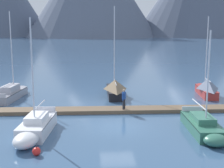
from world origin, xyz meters
TOP-DOWN VIEW (x-y plane):
  - ground_plane at (0.00, 0.00)m, footprint 700.00×700.00m
  - dock at (0.00, 4.00)m, footprint 26.29×2.03m
  - sailboat_nearest_berth at (-9.77, 9.79)m, footprint 2.45×6.79m
  - sailboat_second_berth at (-5.54, -1.61)m, footprint 2.17×6.01m
  - sailboat_mid_dock_port at (0.55, 10.16)m, footprint 1.73×6.49m
  - sailboat_mid_dock_starboard at (5.62, -1.80)m, footprint 1.98×6.02m
  - sailboat_far_berth at (10.03, 9.74)m, footprint 2.10×6.13m
  - person_on_dock at (0.83, 3.67)m, footprint 0.36×0.54m
  - mooring_buoy_channel_marker at (-4.92, -4.80)m, footprint 0.47×0.47m

SIDE VIEW (x-z plane):
  - ground_plane at x=0.00m, z-range 0.00..0.00m
  - dock at x=0.00m, z-range -0.01..0.29m
  - mooring_buoy_channel_marker at x=-4.92m, z-range -0.04..0.51m
  - sailboat_mid_dock_starboard at x=5.62m, z-range -2.92..3.91m
  - sailboat_nearest_berth at x=-9.77m, z-range -3.72..4.80m
  - sailboat_second_berth at x=-5.54m, z-range -3.25..4.35m
  - sailboat_mid_dock_port at x=0.55m, z-range -3.69..5.38m
  - sailboat_far_berth at x=10.03m, z-range -3.18..4.88m
  - person_on_dock at x=0.83m, z-range 0.42..2.11m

